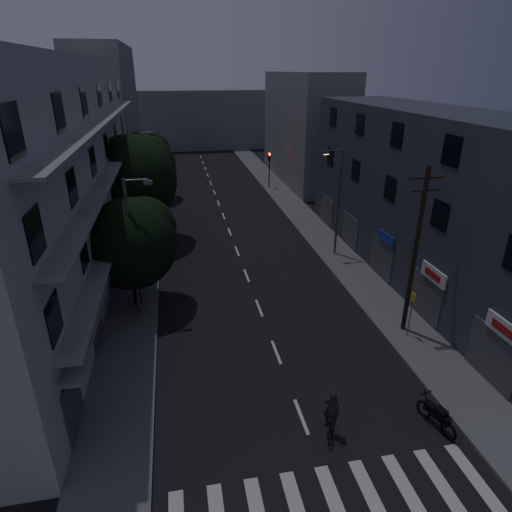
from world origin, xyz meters
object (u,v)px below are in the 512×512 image
object	(u,v)px
utility_pole	(416,249)
bus_stop_sign	(412,306)
cyclist	(330,419)
motorcycle	(436,416)

from	to	relation	value
utility_pole	bus_stop_sign	world-z (taller)	utility_pole
utility_pole	cyclist	size ratio (longest dim) A/B	4.25
bus_stop_sign	motorcycle	xyz separation A→B (m)	(-2.08, -6.01, -1.37)
bus_stop_sign	motorcycle	size ratio (longest dim) A/B	1.24
utility_pole	cyclist	distance (m)	9.85
utility_pole	motorcycle	world-z (taller)	utility_pole
motorcycle	cyclist	world-z (taller)	cyclist
bus_stop_sign	cyclist	world-z (taller)	bus_stop_sign
bus_stop_sign	cyclist	size ratio (longest dim) A/B	1.19
bus_stop_sign	cyclist	bearing A→B (deg)	-139.01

